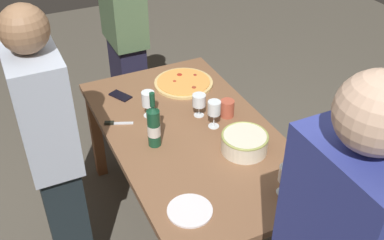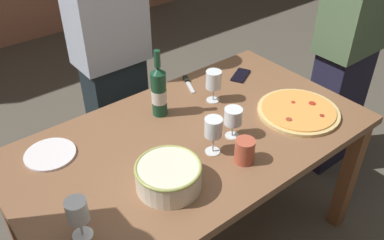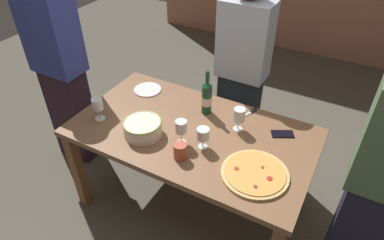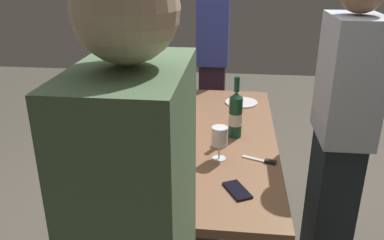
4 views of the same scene
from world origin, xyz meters
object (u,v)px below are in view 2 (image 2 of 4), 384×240
at_px(wine_bottle, 159,91).
at_px(person_host, 111,56).
at_px(dining_table, 192,152).
at_px(wine_glass_by_bottle, 214,81).
at_px(cell_phone, 241,75).
at_px(wine_glass_far_left, 77,212).
at_px(wine_glass_far_right, 233,118).
at_px(pizza, 298,111).
at_px(person_guest_right, 351,46).
at_px(wine_glass_near_pizza, 214,129).
at_px(pizza_knife, 188,82).
at_px(serving_bowl, 168,175).
at_px(cup_amber, 245,151).
at_px(side_plate, 50,154).

relative_size(wine_bottle, person_host, 0.20).
bearing_deg(dining_table, wine_glass_by_bottle, 31.45).
bearing_deg(cell_phone, wine_glass_by_bottle, -99.86).
bearing_deg(wine_glass_far_left, wine_glass_far_right, 6.18).
height_order(pizza, person_guest_right, person_guest_right).
bearing_deg(wine_glass_near_pizza, dining_table, 90.89).
bearing_deg(pizza_knife, wine_glass_far_right, -105.13).
xyz_separation_m(serving_bowl, wine_bottle, (0.25, 0.42, 0.07)).
bearing_deg(pizza_knife, pizza, -66.38).
height_order(wine_glass_by_bottle, cup_amber, wine_glass_by_bottle).
bearing_deg(cup_amber, side_plate, 138.94).
distance_m(wine_glass_far_right, side_plate, 0.78).
height_order(dining_table, serving_bowl, serving_bowl).
distance_m(pizza, person_host, 1.05).
bearing_deg(cell_phone, pizza_knife, -141.69).
distance_m(cell_phone, person_host, 0.72).
xyz_separation_m(dining_table, wine_glass_far_left, (-0.62, -0.19, 0.21)).
xyz_separation_m(dining_table, wine_glass_near_pizza, (0.00, -0.14, 0.21)).
bearing_deg(pizza_knife, dining_table, -125.82).
bearing_deg(person_guest_right, pizza, 15.05).
height_order(pizza, person_host, person_host).
height_order(wine_glass_far_right, pizza_knife, wine_glass_far_right).
bearing_deg(serving_bowl, wine_bottle, 58.90).
bearing_deg(wine_glass_by_bottle, side_plate, 172.37).
bearing_deg(wine_glass_near_pizza, wine_glass_by_bottle, 49.01).
distance_m(cup_amber, person_host, 1.02).
relative_size(pizza, wine_glass_far_right, 2.71).
distance_m(dining_table, wine_glass_by_bottle, 0.37).
xyz_separation_m(cell_phone, pizza_knife, (-0.27, 0.12, 0.00)).
xyz_separation_m(pizza, serving_bowl, (-0.77, -0.01, 0.04)).
height_order(wine_glass_by_bottle, wine_glass_far_right, wine_glass_by_bottle).
xyz_separation_m(dining_table, cell_phone, (0.54, 0.25, 0.10)).
bearing_deg(wine_bottle, cell_phone, 1.87).
height_order(side_plate, person_guest_right, person_guest_right).
relative_size(cup_amber, pizza_knife, 0.64).
bearing_deg(wine_glass_by_bottle, cup_amber, -115.25).
height_order(pizza, wine_bottle, wine_bottle).
distance_m(side_plate, pizza_knife, 0.82).
bearing_deg(side_plate, pizza, -22.99).
xyz_separation_m(wine_glass_far_left, cell_phone, (1.16, 0.44, -0.11)).
height_order(pizza_knife, person_guest_right, person_guest_right).
bearing_deg(person_host, wine_bottle, -2.30).
height_order(wine_bottle, wine_glass_far_left, wine_bottle).
height_order(wine_glass_by_bottle, pizza_knife, wine_glass_by_bottle).
bearing_deg(serving_bowl, cup_amber, -12.85).
bearing_deg(wine_glass_far_left, pizza_knife, 32.29).
bearing_deg(pizza_knife, serving_bowl, -133.54).
relative_size(wine_glass_near_pizza, wine_glass_far_left, 1.05).
distance_m(dining_table, pizza, 0.55).
height_order(serving_bowl, person_guest_right, person_guest_right).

